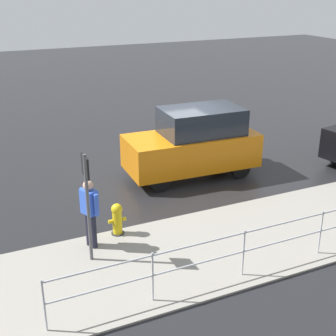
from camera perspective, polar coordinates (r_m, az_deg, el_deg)
The scene contains 7 objects.
ground_plane at distance 14.35m, azimuth 1.04°, elevation -0.68°, with size 60.00×60.00×0.00m, color black.
kerb_strip at distance 11.10m, azimuth 10.54°, elevation -8.17°, with size 24.00×3.20×0.04m, color gray.
moving_hatchback at distance 13.93m, azimuth 3.19°, elevation 3.08°, with size 3.96×1.85×2.06m.
fire_hydrant at distance 10.87m, azimuth -6.20°, elevation -6.28°, with size 0.42×0.31×0.80m.
pedestrian at distance 10.21m, azimuth -9.53°, elevation -4.93°, with size 0.36×0.53×1.62m.
metal_railing at distance 9.86m, azimuth 13.98°, elevation -7.87°, with size 9.70×0.04×1.05m.
sign_post at distance 9.45m, azimuth -9.84°, elevation -3.03°, with size 0.07×0.44×2.40m.
Camera 1 is at (5.76, 11.94, 5.51)m, focal length 50.00 mm.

